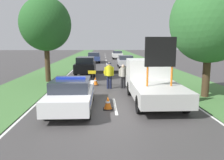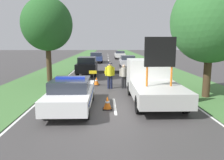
{
  "view_description": "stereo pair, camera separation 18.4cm",
  "coord_description": "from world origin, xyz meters",
  "px_view_note": "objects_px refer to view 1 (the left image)",
  "views": [
    {
      "loc": [
        -0.58,
        -9.49,
        3.06
      ],
      "look_at": [
        -0.1,
        1.84,
        1.1
      ],
      "focal_mm": 35.0,
      "sensor_mm": 36.0,
      "label": 1
    },
    {
      "loc": [
        -0.4,
        -9.5,
        3.06
      ],
      "look_at": [
        -0.1,
        1.84,
        1.1
      ],
      "focal_mm": 35.0,
      "sensor_mm": 36.0,
      "label": 2
    }
  ],
  "objects_px": {
    "road_barrier": "(111,73)",
    "traffic_cone_centre_front": "(95,81)",
    "queued_car_sedan_silver": "(126,61)",
    "queued_car_van_white": "(117,55)",
    "roadside_tree_near_right": "(46,24)",
    "police_car": "(72,93)",
    "pedestrian_civilian": "(123,74)",
    "police_officer": "(109,73)",
    "traffic_cone_near_police": "(108,103)",
    "work_truck": "(152,81)",
    "roadside_tree_near_left": "(210,21)",
    "queued_car_sedan_black": "(86,66)",
    "queued_car_hatch_blue": "(94,57)",
    "traffic_cone_near_truck": "(134,83)"
  },
  "relations": [
    {
      "from": "road_barrier",
      "to": "traffic_cone_centre_front",
      "type": "distance_m",
      "value": 1.42
    },
    {
      "from": "traffic_cone_centre_front",
      "to": "roadside_tree_near_right",
      "type": "xyz_separation_m",
      "value": [
        -3.76,
        1.53,
        4.11
      ]
    },
    {
      "from": "traffic_cone_centre_front",
      "to": "pedestrian_civilian",
      "type": "bearing_deg",
      "value": -32.25
    },
    {
      "from": "road_barrier",
      "to": "queued_car_sedan_silver",
      "type": "height_order",
      "value": "queued_car_sedan_silver"
    },
    {
      "from": "police_car",
      "to": "traffic_cone_near_truck",
      "type": "xyz_separation_m",
      "value": [
        3.61,
        4.95,
        -0.49
      ]
    },
    {
      "from": "traffic_cone_centre_front",
      "to": "roadside_tree_near_right",
      "type": "distance_m",
      "value": 5.78
    },
    {
      "from": "road_barrier",
      "to": "traffic_cone_centre_front",
      "type": "height_order",
      "value": "road_barrier"
    },
    {
      "from": "traffic_cone_centre_front",
      "to": "roadside_tree_near_right",
      "type": "relative_size",
      "value": 0.09
    },
    {
      "from": "road_barrier",
      "to": "police_officer",
      "type": "relative_size",
      "value": 1.84
    },
    {
      "from": "road_barrier",
      "to": "pedestrian_civilian",
      "type": "relative_size",
      "value": 1.98
    },
    {
      "from": "road_barrier",
      "to": "police_car",
      "type": "bearing_deg",
      "value": -111.4
    },
    {
      "from": "road_barrier",
      "to": "roadside_tree_near_right",
      "type": "height_order",
      "value": "roadside_tree_near_right"
    },
    {
      "from": "police_officer",
      "to": "pedestrian_civilian",
      "type": "height_order",
      "value": "police_officer"
    },
    {
      "from": "queued_car_van_white",
      "to": "queued_car_sedan_black",
      "type": "bearing_deg",
      "value": 77.79
    },
    {
      "from": "queued_car_van_white",
      "to": "roadside_tree_near_left",
      "type": "height_order",
      "value": "roadside_tree_near_left"
    },
    {
      "from": "queued_car_hatch_blue",
      "to": "traffic_cone_centre_front",
      "type": "bearing_deg",
      "value": 92.54
    },
    {
      "from": "police_car",
      "to": "traffic_cone_centre_front",
      "type": "xyz_separation_m",
      "value": [
        0.9,
        5.71,
        -0.44
      ]
    },
    {
      "from": "queued_car_van_white",
      "to": "roadside_tree_near_left",
      "type": "relative_size",
      "value": 0.63
    },
    {
      "from": "road_barrier",
      "to": "traffic_cone_near_police",
      "type": "xyz_separation_m",
      "value": [
        -0.36,
        -5.26,
        -0.64
      ]
    },
    {
      "from": "pedestrian_civilian",
      "to": "traffic_cone_centre_front",
      "type": "bearing_deg",
      "value": 170.94
    },
    {
      "from": "police_officer",
      "to": "queued_car_van_white",
      "type": "xyz_separation_m",
      "value": [
        2.31,
        26.68,
        -0.24
      ]
    },
    {
      "from": "traffic_cone_near_police",
      "to": "roadside_tree_near_right",
      "type": "height_order",
      "value": "roadside_tree_near_right"
    },
    {
      "from": "queued_car_sedan_silver",
      "to": "queued_car_van_white",
      "type": "xyz_separation_m",
      "value": [
        -0.07,
        14.28,
        0.02
      ]
    },
    {
      "from": "work_truck",
      "to": "queued_car_sedan_black",
      "type": "distance_m",
      "value": 10.4
    },
    {
      "from": "traffic_cone_centre_front",
      "to": "roadside_tree_near_left",
      "type": "relative_size",
      "value": 0.09
    },
    {
      "from": "police_officer",
      "to": "roadside_tree_near_right",
      "type": "bearing_deg",
      "value": -52.64
    },
    {
      "from": "queued_car_sedan_black",
      "to": "queued_car_sedan_silver",
      "type": "distance_m",
      "value": 7.41
    },
    {
      "from": "queued_car_sedan_silver",
      "to": "road_barrier",
      "type": "bearing_deg",
      "value": 79.28
    },
    {
      "from": "police_car",
      "to": "roadside_tree_near_right",
      "type": "bearing_deg",
      "value": 115.27
    },
    {
      "from": "pedestrian_civilian",
      "to": "queued_car_sedan_silver",
      "type": "height_order",
      "value": "pedestrian_civilian"
    },
    {
      "from": "pedestrian_civilian",
      "to": "queued_car_van_white",
      "type": "xyz_separation_m",
      "value": [
        1.38,
        26.63,
        -0.15
      ]
    },
    {
      "from": "roadside_tree_near_right",
      "to": "work_truck",
      "type": "bearing_deg",
      "value": -40.05
    },
    {
      "from": "pedestrian_civilian",
      "to": "roadside_tree_near_right",
      "type": "bearing_deg",
      "value": 177.44
    },
    {
      "from": "traffic_cone_centre_front",
      "to": "road_barrier",
      "type": "bearing_deg",
      "value": -27.45
    },
    {
      "from": "traffic_cone_near_police",
      "to": "police_car",
      "type": "bearing_deg",
      "value": 175.57
    },
    {
      "from": "police_car",
      "to": "work_truck",
      "type": "distance_m",
      "value": 4.3
    },
    {
      "from": "police_car",
      "to": "traffic_cone_near_police",
      "type": "xyz_separation_m",
      "value": [
        1.66,
        -0.13,
        -0.44
      ]
    },
    {
      "from": "police_car",
      "to": "road_barrier",
      "type": "bearing_deg",
      "value": 72.23
    },
    {
      "from": "police_officer",
      "to": "queued_car_sedan_black",
      "type": "bearing_deg",
      "value": -94.47
    },
    {
      "from": "traffic_cone_near_police",
      "to": "roadside_tree_near_left",
      "type": "bearing_deg",
      "value": 20.56
    },
    {
      "from": "work_truck",
      "to": "pedestrian_civilian",
      "type": "xyz_separation_m",
      "value": [
        -1.25,
        3.08,
        -0.09
      ]
    },
    {
      "from": "pedestrian_civilian",
      "to": "road_barrier",
      "type": "bearing_deg",
      "value": 164.78
    },
    {
      "from": "police_officer",
      "to": "queued_car_hatch_blue",
      "type": "relative_size",
      "value": 0.38
    },
    {
      "from": "queued_car_sedan_silver",
      "to": "roadside_tree_near_right",
      "type": "bearing_deg",
      "value": 53.56
    },
    {
      "from": "traffic_cone_near_police",
      "to": "queued_car_sedan_black",
      "type": "height_order",
      "value": "queued_car_sedan_black"
    },
    {
      "from": "traffic_cone_centre_front",
      "to": "roadside_tree_near_right",
      "type": "bearing_deg",
      "value": 157.82
    },
    {
      "from": "traffic_cone_near_police",
      "to": "roadside_tree_near_right",
      "type": "bearing_deg",
      "value": 121.51
    },
    {
      "from": "queued_car_van_white",
      "to": "road_barrier",
      "type": "bearing_deg",
      "value": 85.27
    },
    {
      "from": "queued_car_sedan_silver",
      "to": "roadside_tree_near_left",
      "type": "height_order",
      "value": "roadside_tree_near_left"
    },
    {
      "from": "queued_car_hatch_blue",
      "to": "roadside_tree_near_left",
      "type": "height_order",
      "value": "roadside_tree_near_left"
    }
  ]
}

